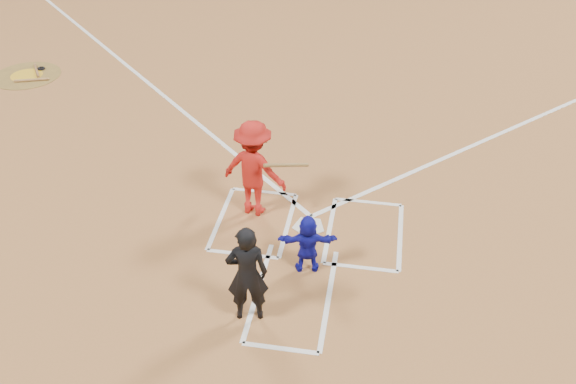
% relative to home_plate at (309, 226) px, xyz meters
% --- Properties ---
extents(ground, '(120.00, 120.00, 0.00)m').
position_rel_home_plate_xyz_m(ground, '(0.00, 0.00, -0.02)').
color(ground, '#124B14').
rests_on(ground, ground).
extents(home_plate_dirt, '(28.00, 28.00, 0.01)m').
position_rel_home_plate_xyz_m(home_plate_dirt, '(0.00, 6.00, -0.01)').
color(home_plate_dirt, '#975D31').
rests_on(home_plate_dirt, ground).
extents(home_plate, '(0.60, 0.60, 0.02)m').
position_rel_home_plate_xyz_m(home_plate, '(0.00, 0.00, 0.00)').
color(home_plate, silver).
rests_on(home_plate, home_plate_dirt).
extents(on_deck_circle, '(1.70, 1.70, 0.01)m').
position_rel_home_plate_xyz_m(on_deck_circle, '(-7.99, 4.97, -0.00)').
color(on_deck_circle, brown).
rests_on(on_deck_circle, home_plate_dirt).
extents(on_deck_logo, '(0.80, 0.80, 0.00)m').
position_rel_home_plate_xyz_m(on_deck_logo, '(-7.99, 4.97, 0.00)').
color(on_deck_logo, gold).
rests_on(on_deck_logo, on_deck_circle).
extents(on_deck_bat_a, '(0.51, 0.74, 0.06)m').
position_rel_home_plate_xyz_m(on_deck_bat_a, '(-7.84, 5.22, 0.03)').
color(on_deck_bat_a, brown).
rests_on(on_deck_bat_a, on_deck_circle).
extents(on_deck_bat_c, '(0.82, 0.33, 0.06)m').
position_rel_home_plate_xyz_m(on_deck_bat_c, '(-7.69, 4.67, 0.03)').
color(on_deck_bat_c, '#976637').
rests_on(on_deck_bat_c, on_deck_circle).
extents(bat_weight_donut, '(0.19, 0.19, 0.05)m').
position_rel_home_plate_xyz_m(bat_weight_donut, '(-7.79, 5.37, 0.03)').
color(bat_weight_donut, black).
rests_on(bat_weight_donut, on_deck_circle).
extents(catcher, '(0.99, 0.47, 1.02)m').
position_rel_home_plate_xyz_m(catcher, '(0.13, -1.08, 0.50)').
color(catcher, '#1516AB').
rests_on(catcher, home_plate_dirt).
extents(umpire, '(0.67, 0.51, 1.64)m').
position_rel_home_plate_xyz_m(umpire, '(-0.57, -2.25, 0.81)').
color(umpire, black).
rests_on(umpire, home_plate_dirt).
extents(chalk_markings, '(28.35, 17.32, 0.01)m').
position_rel_home_plate_xyz_m(chalk_markings, '(0.00, 5.29, -0.01)').
color(chalk_markings, white).
rests_on(chalk_markings, home_plate_dirt).
extents(batter_at_plate, '(1.60, 0.91, 1.81)m').
position_rel_home_plate_xyz_m(batter_at_plate, '(-1.02, 0.31, 0.90)').
color(batter_at_plate, red).
rests_on(batter_at_plate, home_plate_dirt).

